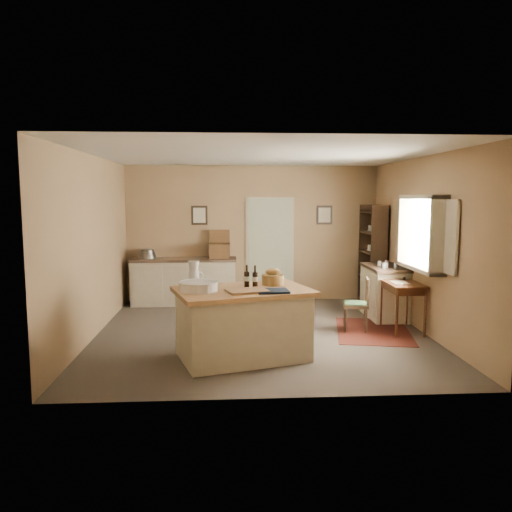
{
  "coord_description": "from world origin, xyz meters",
  "views": [
    {
      "loc": [
        -0.54,
        -7.45,
        2.08
      ],
      "look_at": [
        -0.06,
        0.38,
        1.15
      ],
      "focal_mm": 35.0,
      "sensor_mm": 36.0,
      "label": 1
    }
  ],
  "objects": [
    {
      "name": "sideboard",
      "position": [
        -1.34,
        2.2,
        0.48
      ],
      "size": [
        2.03,
        0.58,
        1.18
      ],
      "color": "beige",
      "rests_on": "ground"
    },
    {
      "name": "window",
      "position": [
        2.42,
        -0.2,
        1.55
      ],
      "size": [
        0.25,
        1.99,
        1.12
      ],
      "color": "beige",
      "rests_on": "ground"
    },
    {
      "name": "writing_desk",
      "position": [
        2.2,
        0.0,
        0.66
      ],
      "size": [
        0.51,
        0.83,
        0.82
      ],
      "color": "black",
      "rests_on": "ground"
    },
    {
      "name": "door",
      "position": [
        0.35,
        2.47,
        1.05
      ],
      "size": [
        0.97,
        0.06,
        2.11
      ],
      "primitive_type": "cube",
      "color": "#AAB094",
      "rests_on": "ground"
    },
    {
      "name": "framed_prints",
      "position": [
        0.2,
        2.48,
        1.72
      ],
      "size": [
        2.82,
        0.02,
        0.38
      ],
      "color": "black",
      "rests_on": "ground"
    },
    {
      "name": "ground",
      "position": [
        0.0,
        0.0,
        0.0
      ],
      "size": [
        5.0,
        5.0,
        0.0
      ],
      "primitive_type": "plane",
      "color": "brown",
      "rests_on": "ground"
    },
    {
      "name": "ceiling",
      "position": [
        0.0,
        0.0,
        2.7
      ],
      "size": [
        5.0,
        5.0,
        0.0
      ],
      "primitive_type": "plane",
      "color": "silver",
      "rests_on": "wall_back"
    },
    {
      "name": "work_island",
      "position": [
        -0.33,
        -1.16,
        0.48
      ],
      "size": [
        1.92,
        1.53,
        1.2
      ],
      "rotation": [
        0.0,
        0.0,
        0.29
      ],
      "color": "beige",
      "rests_on": "ground"
    },
    {
      "name": "right_cabinet",
      "position": [
        2.2,
        0.88,
        0.46
      ],
      "size": [
        0.6,
        1.07,
        0.99
      ],
      "color": "beige",
      "rests_on": "ground"
    },
    {
      "name": "wall_right",
      "position": [
        2.5,
        0.0,
        1.35
      ],
      "size": [
        0.1,
        5.0,
        2.7
      ],
      "primitive_type": "cube",
      "color": "#9A7955",
      "rests_on": "ground"
    },
    {
      "name": "shelving_unit",
      "position": [
        2.35,
        1.97,
        0.96
      ],
      "size": [
        0.33,
        0.87,
        1.93
      ],
      "color": "black",
      "rests_on": "ground"
    },
    {
      "name": "wall_left",
      "position": [
        -2.5,
        0.0,
        1.35
      ],
      "size": [
        0.1,
        5.0,
        2.7
      ],
      "primitive_type": "cube",
      "color": "#9A7955",
      "rests_on": "ground"
    },
    {
      "name": "rug",
      "position": [
        1.75,
        -0.0,
        0.0
      ],
      "size": [
        1.38,
        1.78,
        0.01
      ],
      "primitive_type": "cube",
      "rotation": [
        0.0,
        0.0,
        -0.19
      ],
      "color": "#46140E",
      "rests_on": "ground"
    },
    {
      "name": "wall_front",
      "position": [
        0.0,
        -2.5,
        1.35
      ],
      "size": [
        5.0,
        0.1,
        2.7
      ],
      "primitive_type": "cube",
      "color": "#9A7955",
      "rests_on": "ground"
    },
    {
      "name": "desk_chair",
      "position": [
        1.48,
        0.06,
        0.41
      ],
      "size": [
        0.45,
        0.45,
        0.81
      ],
      "primitive_type": null,
      "rotation": [
        0.0,
        0.0,
        -0.2
      ],
      "color": "black",
      "rests_on": "ground"
    },
    {
      "name": "wall_back",
      "position": [
        0.0,
        2.5,
        1.35
      ],
      "size": [
        5.0,
        0.1,
        2.7
      ],
      "primitive_type": "cube",
      "color": "#9A7955",
      "rests_on": "ground"
    }
  ]
}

